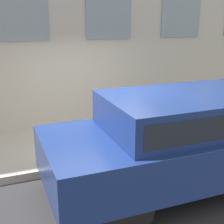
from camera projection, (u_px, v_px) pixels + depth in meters
The scene contains 5 objects.
ground_plane at pixel (100, 168), 6.15m from camera, with size 80.00×80.00×0.00m, color #2D2D30.
sidewalk at pixel (84, 144), 7.13m from camera, with size 2.24×60.00×0.16m.
fire_hydrant at pixel (102, 132), 6.37m from camera, with size 0.37×0.47×0.88m.
person at pixel (122, 112), 6.68m from camera, with size 0.30×0.20×1.25m.
parked_truck_navy_near at pixel (188, 134), 5.27m from camera, with size 1.97×4.76×1.66m.
Camera 1 is at (-5.26, 1.80, 2.87)m, focal length 50.00 mm.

